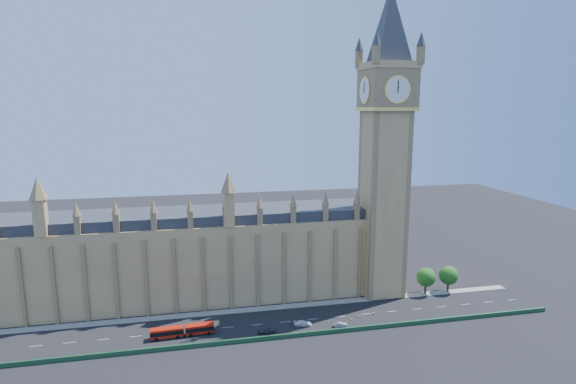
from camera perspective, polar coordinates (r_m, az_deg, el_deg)
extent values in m
plane|color=black|center=(129.88, -2.15, -16.31)|extent=(400.00, 400.00, 0.00)
cube|color=#AB8152|center=(144.05, -13.65, -8.46)|extent=(120.00, 20.00, 25.00)
cube|color=#2D3035|center=(140.21, -13.90, -3.03)|extent=(120.00, 18.00, 3.00)
cube|color=#AB8152|center=(143.54, 11.94, -1.62)|extent=(12.00, 12.00, 58.00)
cube|color=olive|center=(140.58, 12.49, 12.47)|extent=(14.00, 14.00, 12.00)
cylinder|color=silver|center=(134.09, 13.76, 12.53)|extent=(7.20, 0.30, 7.20)
cube|color=#AB8152|center=(141.03, 12.60, 15.32)|extent=(14.50, 14.50, 2.00)
cube|color=#1E4C2D|center=(121.74, -1.40, -17.93)|extent=(160.00, 0.60, 1.20)
cube|color=gray|center=(138.28, -2.83, -14.53)|extent=(160.00, 3.00, 0.16)
cylinder|color=#382619|center=(153.98, 17.04, -11.54)|extent=(0.70, 0.70, 4.00)
sphere|color=#154813|center=(152.73, 17.11, -10.32)|extent=(6.00, 6.00, 6.00)
sphere|color=#154813|center=(153.14, 17.33, -10.03)|extent=(4.38, 4.38, 4.38)
cylinder|color=#382619|center=(157.83, 19.64, -11.14)|extent=(0.70, 0.70, 4.00)
sphere|color=#154813|center=(156.61, 19.71, -9.95)|extent=(6.00, 6.00, 6.00)
sphere|color=#154813|center=(157.05, 19.92, -9.67)|extent=(4.38, 4.38, 4.38)
cube|color=#AE180B|center=(125.86, -15.13, -16.91)|extent=(8.38, 2.70, 2.76)
cube|color=#AE180B|center=(125.91, -11.15, -16.72)|extent=(7.46, 2.65, 2.76)
cube|color=black|center=(125.71, -15.14, -16.77)|extent=(8.43, 2.75, 1.05)
cube|color=black|center=(125.76, -11.16, -16.58)|extent=(7.51, 2.70, 1.05)
cylinder|color=black|center=(125.88, -13.25, -16.88)|extent=(0.86, 2.24, 2.21)
cylinder|color=black|center=(125.36, -16.38, -17.56)|extent=(0.93, 0.32, 0.92)
cylinder|color=black|center=(127.40, -16.35, -17.08)|extent=(0.93, 0.32, 0.92)
cylinder|color=black|center=(125.22, -13.84, -17.47)|extent=(0.93, 0.32, 0.92)
cylinder|color=black|center=(127.26, -13.86, -16.99)|extent=(0.93, 0.32, 0.92)
cylinder|color=black|center=(125.24, -12.23, -17.39)|extent=(0.93, 0.32, 0.92)
cylinder|color=black|center=(127.28, -12.28, -16.91)|extent=(0.93, 0.32, 0.92)
cylinder|color=black|center=(125.42, -9.98, -17.26)|extent=(0.93, 0.32, 0.92)
cylinder|color=black|center=(127.46, -10.07, -16.79)|extent=(0.93, 0.32, 0.92)
imported|color=#3D3F44|center=(124.72, -2.68, -17.10)|extent=(4.72, 2.12, 1.58)
imported|color=#9D9FA4|center=(128.41, 6.68, -16.39)|extent=(3.96, 1.71, 1.27)
imported|color=silver|center=(128.25, 1.89, -16.31)|extent=(5.14, 2.65, 1.42)
cube|color=black|center=(134.30, 8.88, -15.47)|extent=(0.42, 0.42, 0.04)
cone|color=red|center=(134.16, 8.89, -15.35)|extent=(0.46, 0.46, 0.69)
cylinder|color=white|center=(134.12, 8.89, -15.31)|extent=(0.33, 0.33, 0.12)
cube|color=black|center=(130.49, 5.10, -16.20)|extent=(0.40, 0.40, 0.04)
cone|color=#FF530D|center=(130.36, 5.10, -16.08)|extent=(0.44, 0.44, 0.62)
cylinder|color=white|center=(130.32, 5.10, -16.05)|extent=(0.30, 0.30, 0.11)
cube|color=black|center=(132.50, 8.01, -15.83)|extent=(0.47, 0.47, 0.04)
cone|color=#E55D0C|center=(132.37, 8.01, -15.71)|extent=(0.52, 0.52, 0.62)
cylinder|color=white|center=(132.33, 8.02, -15.68)|extent=(0.30, 0.30, 0.11)
cube|color=black|center=(136.98, 10.79, -15.00)|extent=(0.45, 0.45, 0.04)
cone|color=#F8440D|center=(136.83, 10.79, -14.86)|extent=(0.49, 0.49, 0.76)
cylinder|color=white|center=(136.78, 10.79, -14.82)|extent=(0.37, 0.37, 0.13)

